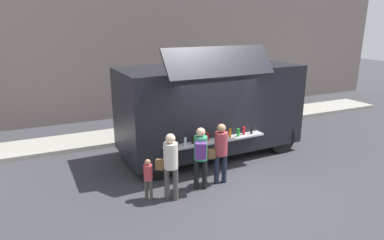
{
  "coord_description": "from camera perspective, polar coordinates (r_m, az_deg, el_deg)",
  "views": [
    {
      "loc": [
        -4.39,
        -7.01,
        4.03
      ],
      "look_at": [
        -0.46,
        1.48,
        1.3
      ],
      "focal_mm": 31.34,
      "sensor_mm": 36.0,
      "label": 1
    }
  ],
  "objects": [
    {
      "name": "building_behind",
      "position": [
        15.49,
        -19.22,
        16.34
      ],
      "size": [
        32.0,
        2.4,
        8.56
      ],
      "primitive_type": "cube",
      "color": "slate",
      "rests_on": "ground"
    },
    {
      "name": "trash_bin",
      "position": [
        14.7,
        13.1,
        1.88
      ],
      "size": [
        0.6,
        0.6,
        0.97
      ],
      "primitive_type": "cylinder",
      "color": "#2F6535",
      "rests_on": "ground"
    },
    {
      "name": "customer_front_ordering",
      "position": [
        8.56,
        4.86,
        -4.87
      ],
      "size": [
        0.53,
        0.33,
        1.61
      ],
      "rotation": [
        0.0,
        0.0,
        1.41
      ],
      "color": "#1E2537",
      "rests_on": "ground"
    },
    {
      "name": "food_truck_main",
      "position": [
        10.37,
        3.16,
        2.21
      ],
      "size": [
        5.58,
        3.05,
        3.45
      ],
      "rotation": [
        0.0,
        0.0,
        0.03
      ],
      "color": "black",
      "rests_on": "ground"
    },
    {
      "name": "curb_strip",
      "position": [
        12.18,
        -20.04,
        -3.72
      ],
      "size": [
        28.0,
        1.6,
        0.15
      ],
      "primitive_type": "cube",
      "color": "#9E998E",
      "rests_on": "ground"
    },
    {
      "name": "customer_mid_with_backpack",
      "position": [
        8.2,
        1.47,
        -5.57
      ],
      "size": [
        0.43,
        0.53,
        1.61
      ],
      "rotation": [
        0.0,
        0.0,
        1.12
      ],
      "color": "black",
      "rests_on": "ground"
    },
    {
      "name": "customer_rear_waiting",
      "position": [
        7.77,
        -3.73,
        -6.99
      ],
      "size": [
        0.49,
        0.46,
        1.63
      ],
      "rotation": [
        0.0,
        0.0,
        0.86
      ],
      "color": "#4D4745",
      "rests_on": "ground"
    },
    {
      "name": "child_near_queue",
      "position": [
        7.96,
        -7.47,
        -9.35
      ],
      "size": [
        0.21,
        0.21,
        1.02
      ],
      "rotation": [
        0.0,
        0.0,
        0.64
      ],
      "color": "#48463F",
      "rests_on": "ground"
    },
    {
      "name": "ground_plane",
      "position": [
        9.2,
        6.61,
        -9.83
      ],
      "size": [
        60.0,
        60.0,
        0.0
      ],
      "primitive_type": "plane",
      "color": "#38383D"
    }
  ]
}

